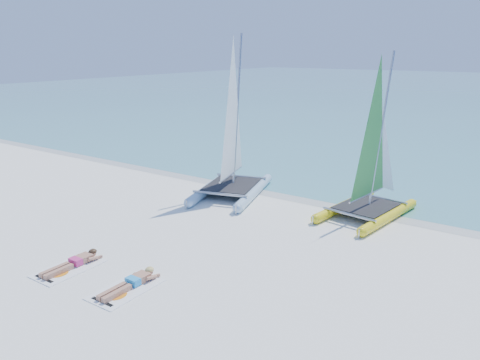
# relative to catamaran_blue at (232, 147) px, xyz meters

# --- Properties ---
(ground) EXTENTS (140.00, 140.00, 0.00)m
(ground) POSITION_rel_catamaran_blue_xyz_m (2.66, -4.37, -1.96)
(ground) COLOR white
(ground) RESTS_ON ground
(wet_sand_strip) EXTENTS (140.00, 1.40, 0.01)m
(wet_sand_strip) POSITION_rel_catamaran_blue_xyz_m (2.66, 1.13, -1.96)
(wet_sand_strip) COLOR beige
(wet_sand_strip) RESTS_ON ground
(catamaran_blue) EXTENTS (3.57, 5.27, 6.58)m
(catamaran_blue) POSITION_rel_catamaran_blue_xyz_m (0.00, 0.00, 0.00)
(catamaran_blue) COLOR #ABC6E0
(catamaran_blue) RESTS_ON ground
(catamaran_yellow) EXTENTS (2.65, 4.74, 5.90)m
(catamaran_yellow) POSITION_rel_catamaran_blue_xyz_m (5.53, 0.97, -0.11)
(catamaran_yellow) COLOR yellow
(catamaran_yellow) RESTS_ON ground
(towel_a) EXTENTS (1.00, 1.85, 0.02)m
(towel_a) POSITION_rel_catamaran_blue_xyz_m (0.29, -8.11, -1.95)
(towel_a) COLOR white
(towel_a) RESTS_ON ground
(sunbather_a) EXTENTS (0.37, 1.73, 0.26)m
(sunbather_a) POSITION_rel_catamaran_blue_xyz_m (0.29, -7.91, -1.84)
(sunbather_a) COLOR tan
(sunbather_a) RESTS_ON towel_a
(towel_b) EXTENTS (1.00, 1.85, 0.02)m
(towel_b) POSITION_rel_catamaran_blue_xyz_m (2.44, -8.01, -1.95)
(towel_b) COLOR white
(towel_b) RESTS_ON ground
(sunbather_b) EXTENTS (0.37, 1.73, 0.26)m
(sunbather_b) POSITION_rel_catamaran_blue_xyz_m (2.44, -7.82, -1.84)
(sunbather_b) COLOR tan
(sunbather_b) RESTS_ON towel_b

